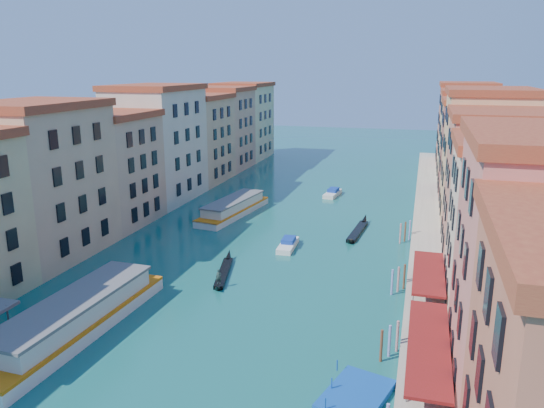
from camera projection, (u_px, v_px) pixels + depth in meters
The scene contains 12 objects.
left_bank_palazzos at pixel (140, 153), 90.97m from camera, with size 12.80×128.40×21.00m.
right_bank_palazzos at pixel (488, 169), 76.31m from camera, with size 12.80×128.40×21.00m.
quay at pixel (426, 226), 80.78m from camera, with size 4.00×140.00×1.00m, color #A39783.
restaurant_awnings at pixel (429, 347), 41.03m from camera, with size 3.20×44.55×3.12m.
mooring_poles_right at pixel (391, 327), 47.67m from camera, with size 1.44×54.24×3.20m.
vaporetto_near at pixel (76, 317), 49.12m from camera, with size 6.07×23.13×3.41m.
vaporetto_far at pixel (233, 208), 88.40m from camera, with size 6.83×19.07×2.78m.
gondola_fore at pixel (224, 271), 63.14m from camera, with size 3.63×11.82×2.38m.
gondola_far at pixel (358, 230), 79.17m from camera, with size 2.06×13.34×1.89m.
motorboat_mid at pixel (288, 244), 72.51m from camera, with size 2.24×6.35×1.30m.
motorboat_far at pixel (333, 193), 101.78m from camera, with size 2.75×6.75×1.36m.
blue_dock at pixel (356, 395), 39.58m from camera, with size 5.70×7.12×0.52m.
Camera 1 is at (20.70, -15.83, 24.07)m, focal length 35.00 mm.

